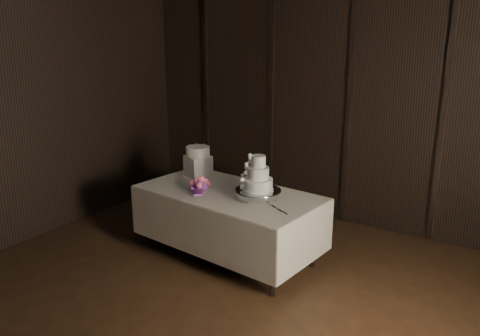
# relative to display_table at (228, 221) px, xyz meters

# --- Properties ---
(room) EXTENTS (6.08, 7.08, 3.08)m
(room) POSITION_rel_display_table_xyz_m (0.70, -1.82, 1.08)
(room) COLOR black
(room) RESTS_ON ground
(display_table) EXTENTS (2.09, 1.25, 0.76)m
(display_table) POSITION_rel_display_table_xyz_m (0.00, 0.00, 0.00)
(display_table) COLOR beige
(display_table) RESTS_ON ground
(cake_stand) EXTENTS (0.60, 0.60, 0.09)m
(cake_stand) POSITION_rel_display_table_xyz_m (0.37, -0.00, 0.39)
(cake_stand) COLOR silver
(cake_stand) RESTS_ON display_table
(wedding_cake) EXTENTS (0.35, 0.30, 0.37)m
(wedding_cake) POSITION_rel_display_table_xyz_m (0.34, -0.02, 0.58)
(wedding_cake) COLOR white
(wedding_cake) RESTS_ON cake_stand
(bouquet) EXTENTS (0.47, 0.46, 0.18)m
(bouquet) POSITION_rel_display_table_xyz_m (-0.29, -0.11, 0.40)
(bouquet) COLOR #C35559
(bouquet) RESTS_ON display_table
(box_pedestal) EXTENTS (0.34, 0.34, 0.25)m
(box_pedestal) POSITION_rel_display_table_xyz_m (-0.63, 0.29, 0.47)
(box_pedestal) COLOR white
(box_pedestal) RESTS_ON display_table
(small_cake) EXTENTS (0.29, 0.29, 0.11)m
(small_cake) POSITION_rel_display_table_xyz_m (-0.63, 0.29, 0.65)
(small_cake) COLOR white
(small_cake) RESTS_ON box_pedestal
(cake_knife) EXTENTS (0.33, 0.21, 0.01)m
(cake_knife) POSITION_rel_display_table_xyz_m (0.66, -0.16, 0.35)
(cake_knife) COLOR silver
(cake_knife) RESTS_ON display_table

